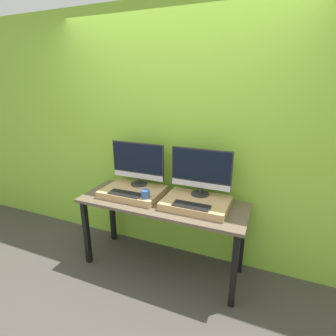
{
  "coord_description": "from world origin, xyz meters",
  "views": [
    {
      "loc": [
        0.95,
        -1.82,
        1.86
      ],
      "look_at": [
        0.0,
        0.45,
        1.05
      ],
      "focal_mm": 28.0,
      "sensor_mm": 36.0,
      "label": 1
    }
  ],
  "objects_px": {
    "monitor_right": "(201,170)",
    "keyboard_right": "(191,205)",
    "mug": "(145,194)",
    "keyboard_left": "(125,193)",
    "monitor_left": "(138,162)"
  },
  "relations": [
    {
      "from": "monitor_left",
      "to": "keyboard_right",
      "type": "distance_m",
      "value": 0.77
    },
    {
      "from": "mug",
      "to": "monitor_right",
      "type": "relative_size",
      "value": 0.14
    },
    {
      "from": "monitor_left",
      "to": "monitor_right",
      "type": "xyz_separation_m",
      "value": [
        0.67,
        0.0,
        0.0
      ]
    },
    {
      "from": "keyboard_left",
      "to": "mug",
      "type": "relative_size",
      "value": 4.15
    },
    {
      "from": "monitor_left",
      "to": "mug",
      "type": "relative_size",
      "value": 7.24
    },
    {
      "from": "monitor_right",
      "to": "keyboard_right",
      "type": "distance_m",
      "value": 0.36
    },
    {
      "from": "keyboard_left",
      "to": "monitor_right",
      "type": "xyz_separation_m",
      "value": [
        0.67,
        0.27,
        0.24
      ]
    },
    {
      "from": "mug",
      "to": "keyboard_left",
      "type": "bearing_deg",
      "value": 180.0
    },
    {
      "from": "keyboard_left",
      "to": "monitor_right",
      "type": "distance_m",
      "value": 0.77
    },
    {
      "from": "mug",
      "to": "monitor_right",
      "type": "height_order",
      "value": "monitor_right"
    },
    {
      "from": "monitor_left",
      "to": "keyboard_right",
      "type": "height_order",
      "value": "monitor_left"
    },
    {
      "from": "keyboard_right",
      "to": "monitor_right",
      "type": "bearing_deg",
      "value": 90.0
    },
    {
      "from": "mug",
      "to": "monitor_right",
      "type": "xyz_separation_m",
      "value": [
        0.45,
        0.27,
        0.21
      ]
    },
    {
      "from": "mug",
      "to": "monitor_right",
      "type": "distance_m",
      "value": 0.57
    },
    {
      "from": "keyboard_left",
      "to": "mug",
      "type": "xyz_separation_m",
      "value": [
        0.22,
        -0.0,
        0.03
      ]
    }
  ]
}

